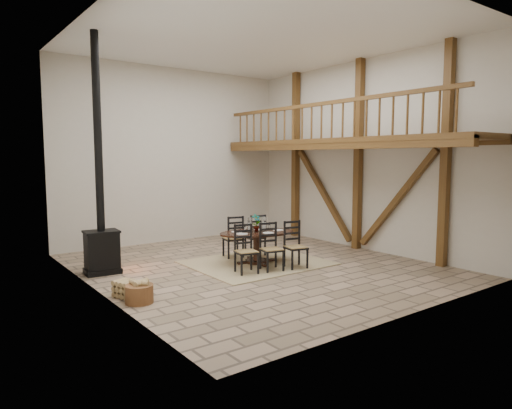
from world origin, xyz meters
TOP-DOWN VIEW (x-y plane):
  - ground at (0.00, 0.00)m, footprint 8.00×8.00m
  - room_shell at (1.19, 0.00)m, footprint 7.02×8.02m
  - rug at (0.18, 0.20)m, footprint 3.00×2.50m
  - dining_table at (0.16, 0.09)m, footprint 2.00×2.23m
  - wood_stove at (-3.00, 1.42)m, footprint 0.75×0.60m
  - log_basket at (-3.14, -0.93)m, footprint 0.47×0.47m
  - log_stack at (-3.22, -0.51)m, footprint 0.42×0.49m

SIDE VIEW (x-z plane):
  - ground at x=0.00m, z-range 0.00..0.00m
  - rug at x=0.18m, z-range 0.00..0.02m
  - log_stack at x=-3.22m, z-range 0.00..0.31m
  - log_basket at x=-3.14m, z-range -0.03..0.37m
  - dining_table at x=0.16m, z-range -0.17..0.98m
  - wood_stove at x=-3.00m, z-range -1.39..3.61m
  - room_shell at x=1.19m, z-range 0.51..5.52m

